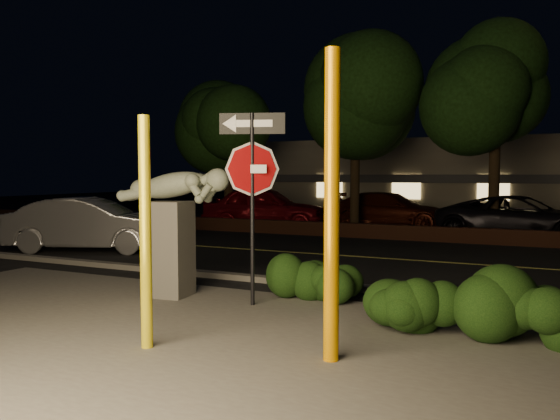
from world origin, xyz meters
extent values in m
plane|color=black|center=(0.00, 10.00, 0.00)|extent=(90.00, 90.00, 0.00)
cube|color=#4C4944|center=(0.00, -1.00, 0.01)|extent=(14.00, 6.00, 0.02)
cube|color=black|center=(0.00, 7.00, 0.01)|extent=(80.00, 8.00, 0.01)
cube|color=#C0BE4D|center=(0.00, 7.00, 0.02)|extent=(80.00, 0.12, 0.00)
cube|color=#4C4944|center=(0.00, 2.90, 0.06)|extent=(80.00, 0.25, 0.12)
cube|color=#492517|center=(0.00, 11.30, 0.25)|extent=(40.00, 0.35, 0.50)
cube|color=black|center=(0.00, 17.00, 0.01)|extent=(40.00, 12.00, 0.01)
cube|color=#655B51|center=(0.00, 25.00, 2.00)|extent=(22.00, 10.00, 4.00)
cube|color=#333338|center=(0.00, 19.90, 2.00)|extent=(22.00, 0.20, 0.40)
cube|color=#FFD87F|center=(-6.00, 19.95, 1.60)|extent=(1.40, 0.08, 1.20)
cube|color=#FFD87F|center=(-2.00, 19.95, 1.60)|extent=(1.40, 0.08, 1.20)
cube|color=#FFD87F|center=(2.00, 19.95, 1.60)|extent=(1.40, 0.08, 1.20)
cylinder|color=black|center=(-8.00, 13.00, 1.88)|extent=(0.36, 0.36, 3.75)
ellipsoid|color=black|center=(-8.00, 13.00, 5.36)|extent=(4.60, 4.60, 4.14)
cylinder|color=black|center=(-2.50, 13.20, 2.12)|extent=(0.36, 0.36, 4.25)
ellipsoid|color=black|center=(-2.50, 13.20, 6.07)|extent=(5.20, 5.20, 4.68)
cylinder|color=black|center=(2.50, 12.80, 2.00)|extent=(0.36, 0.36, 4.00)
ellipsoid|color=black|center=(2.50, 12.80, 5.68)|extent=(4.80, 4.80, 4.32)
cylinder|color=yellow|center=(-0.58, -1.54, 1.46)|extent=(0.15, 0.15, 2.93)
cylinder|color=#EB9400|center=(1.68, -1.00, 1.82)|extent=(0.18, 0.18, 3.63)
cylinder|color=black|center=(-0.44, 1.01, 1.60)|extent=(0.07, 0.07, 3.20)
cube|color=white|center=(-0.44, 1.01, 2.29)|extent=(0.46, 0.20, 0.14)
cube|color=black|center=(-0.44, 1.01, 3.03)|extent=(1.03, 0.40, 0.34)
cube|color=white|center=(-0.44, 1.01, 3.03)|extent=(0.65, 0.26, 0.14)
cube|color=#4C4944|center=(-2.10, 1.00, 0.86)|extent=(0.74, 0.74, 1.72)
sphere|color=slate|center=(-1.17, 1.11, 2.10)|extent=(0.40, 0.40, 0.40)
ellipsoid|color=black|center=(0.41, 1.84, 0.46)|extent=(1.87, 1.09, 0.92)
ellipsoid|color=black|center=(2.36, 0.58, 0.50)|extent=(1.71, 1.36, 0.99)
ellipsoid|color=black|center=(3.74, 0.78, 0.53)|extent=(1.74, 1.33, 1.07)
imported|color=#AFAFB4|center=(-7.73, 4.82, 0.77)|extent=(4.95, 3.25, 1.54)
imported|color=maroon|center=(-6.19, 12.86, 0.86)|extent=(5.34, 3.04, 1.71)
imported|color=#3F1208|center=(-1.61, 15.12, 0.74)|extent=(5.12, 2.20, 1.47)
imported|color=black|center=(3.39, 12.81, 0.75)|extent=(5.73, 3.35, 1.50)
camera|label=1|loc=(3.81, -6.93, 2.19)|focal=35.00mm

